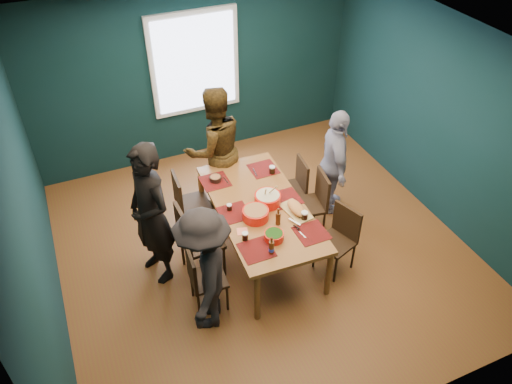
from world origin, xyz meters
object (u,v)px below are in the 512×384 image
(bowl_dumpling, at_px, (268,199))
(person_far_left, at_px, (151,216))
(chair_right_far, at_px, (295,184))
(person_back, at_px, (215,149))
(dining_table, at_px, (260,210))
(chair_left_mid, at_px, (193,238))
(chair_right_mid, at_px, (315,199))
(person_near_left, at_px, (205,271))
(chair_right_near, at_px, (341,234))
(person_right, at_px, (335,163))
(bowl_salad, at_px, (256,214))
(chair_left_far, at_px, (186,200))
(bowl_herbs, at_px, (274,236))
(chair_left_near, at_px, (201,276))
(cutting_board, at_px, (296,209))

(bowl_dumpling, bearing_deg, person_far_left, 172.74)
(chair_right_far, relative_size, person_back, 0.48)
(dining_table, height_order, chair_left_mid, chair_left_mid)
(chair_right_mid, distance_m, person_near_left, 1.98)
(dining_table, height_order, chair_right_mid, chair_right_mid)
(chair_right_near, height_order, person_right, person_right)
(dining_table, relative_size, person_back, 1.17)
(person_back, xyz_separation_m, bowl_salad, (0.00, -1.39, -0.05))
(chair_left_far, xyz_separation_m, person_right, (1.98, -0.36, 0.25))
(chair_left_mid, distance_m, person_back, 1.44)
(chair_right_mid, bearing_deg, person_far_left, -172.88)
(chair_left_mid, relative_size, bowl_dumpling, 3.16)
(bowl_dumpling, bearing_deg, bowl_salad, -141.58)
(person_near_left, relative_size, bowl_herbs, 7.07)
(chair_right_far, distance_m, person_right, 0.59)
(dining_table, bearing_deg, chair_right_near, -33.13)
(person_back, distance_m, person_right, 1.62)
(chair_left_far, relative_size, person_right, 0.58)
(person_right, distance_m, bowl_dumpling, 1.23)
(chair_right_near, distance_m, bowl_dumpling, 0.98)
(chair_left_far, distance_m, chair_right_mid, 1.67)
(chair_right_far, distance_m, person_back, 1.19)
(chair_left_far, height_order, person_near_left, person_near_left)
(bowl_dumpling, bearing_deg, bowl_herbs, -108.15)
(chair_left_mid, height_order, person_near_left, person_near_left)
(chair_right_far, xyz_separation_m, person_far_left, (-2.04, -0.35, 0.42))
(chair_left_mid, bearing_deg, dining_table, -1.28)
(person_far_left, height_order, bowl_salad, person_far_left)
(chair_left_far, relative_size, person_near_left, 0.58)
(bowl_herbs, bearing_deg, person_right, 35.93)
(chair_right_far, bearing_deg, chair_left_near, -141.86)
(chair_right_near, xyz_separation_m, cutting_board, (-0.46, 0.31, 0.32))
(chair_right_mid, relative_size, cutting_board, 1.70)
(bowl_herbs, bearing_deg, person_near_left, -170.10)
(chair_left_mid, bearing_deg, person_far_left, 152.31)
(person_near_left, bearing_deg, bowl_herbs, 123.25)
(chair_right_near, bearing_deg, person_back, 98.22)
(chair_right_mid, xyz_separation_m, bowl_dumpling, (-0.72, -0.10, 0.32))
(chair_right_far, distance_m, bowl_salad, 1.21)
(chair_left_mid, bearing_deg, chair_right_near, -21.02)
(chair_left_near, distance_m, cutting_board, 1.35)
(chair_right_near, relative_size, person_far_left, 0.47)
(chair_left_far, relative_size, chair_right_far, 1.07)
(chair_right_near, bearing_deg, chair_right_far, 72.44)
(bowl_dumpling, distance_m, bowl_herbs, 0.63)
(chair_left_far, xyz_separation_m, bowl_salad, (0.58, -0.94, 0.32))
(chair_right_far, xyz_separation_m, bowl_dumpling, (-0.66, -0.53, 0.35))
(chair_left_mid, xyz_separation_m, cutting_board, (1.20, -0.26, 0.24))
(chair_right_mid, height_order, person_near_left, person_near_left)
(chair_left_far, height_order, person_right, person_right)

